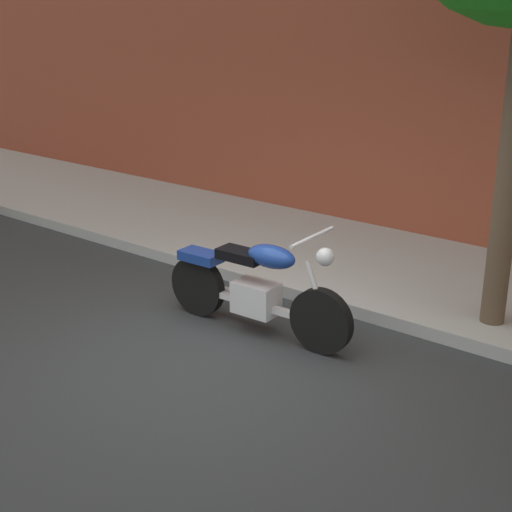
% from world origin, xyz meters
% --- Properties ---
extents(ground_plane, '(60.00, 60.00, 0.00)m').
position_xyz_m(ground_plane, '(0.00, 0.00, 0.00)').
color(ground_plane, '#303335').
extents(sidewalk, '(25.12, 2.66, 0.14)m').
position_xyz_m(sidewalk, '(0.00, 2.81, 0.07)').
color(sidewalk, '#ADADAD').
rests_on(sidewalk, ground).
extents(motorcycle, '(2.14, 0.70, 1.14)m').
position_xyz_m(motorcycle, '(-0.06, 0.61, 0.47)').
color(motorcycle, black).
rests_on(motorcycle, ground).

